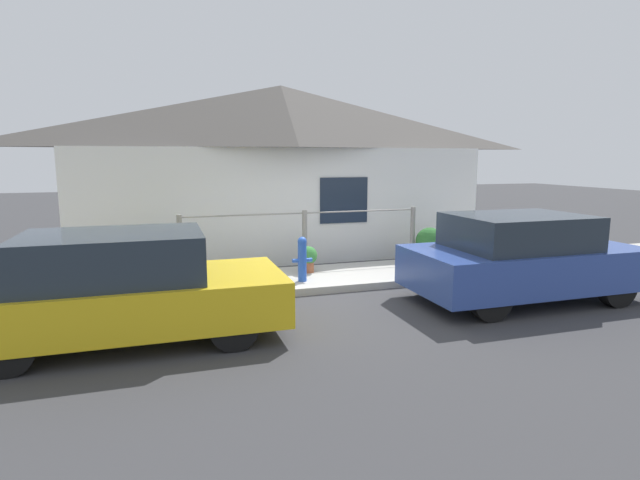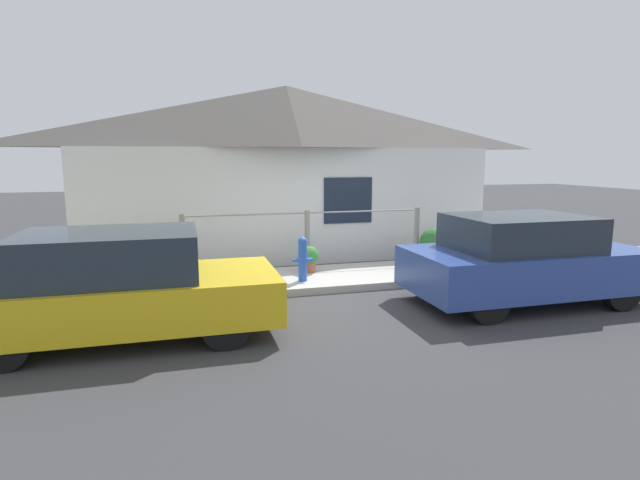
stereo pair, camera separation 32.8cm
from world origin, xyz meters
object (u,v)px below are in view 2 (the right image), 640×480
at_px(potted_plant_near_hydrant, 310,257).
at_px(potted_plant_corner, 434,243).
at_px(car_right, 523,259).
at_px(car_left, 120,286).
at_px(potted_plant_by_fence, 176,261).
at_px(fire_hydrant, 303,258).

distance_m(potted_plant_near_hydrant, potted_plant_corner, 2.77).
bearing_deg(car_right, potted_plant_corner, 93.25).
xyz_separation_m(car_left, potted_plant_by_fence, (0.65, 2.42, -0.19)).
bearing_deg(potted_plant_by_fence, fire_hydrant, -15.49).
bearing_deg(potted_plant_by_fence, car_left, -105.08).
distance_m(car_left, potted_plant_near_hydrant, 3.99).
height_order(car_left, potted_plant_by_fence, car_left).
height_order(potted_plant_near_hydrant, potted_plant_corner, potted_plant_corner).
height_order(car_right, potted_plant_by_fence, car_right).
distance_m(car_left, fire_hydrant, 3.37).
height_order(car_right, fire_hydrant, car_right).
bearing_deg(potted_plant_corner, fire_hydrant, -164.19).
bearing_deg(potted_plant_corner, car_left, -155.52).
relative_size(car_right, potted_plant_corner, 5.19).
bearing_deg(car_left, potted_plant_by_fence, 74.93).
bearing_deg(car_right, potted_plant_near_hydrant, 139.99).
bearing_deg(potted_plant_near_hydrant, potted_plant_corner, 4.76).
bearing_deg(potted_plant_corner, potted_plant_near_hydrant, -175.24).
relative_size(car_left, potted_plant_near_hydrant, 7.67).
bearing_deg(potted_plant_by_fence, potted_plant_near_hydrant, 0.68).
distance_m(car_left, car_right, 6.04).
relative_size(car_left, fire_hydrant, 4.86).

